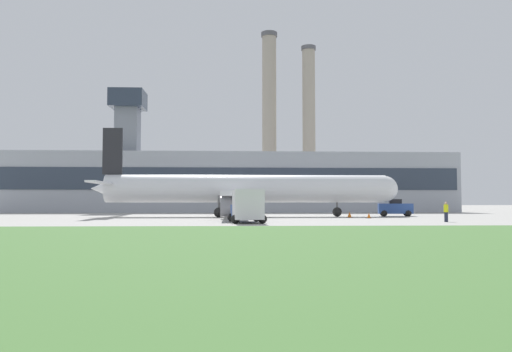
{
  "coord_description": "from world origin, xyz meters",
  "views": [
    {
      "loc": [
        -0.01,
        -51.03,
        1.65
      ],
      "look_at": [
        2.7,
        4.39,
        4.53
      ],
      "focal_mm": 35.0,
      "sensor_mm": 36.0,
      "label": 1
    }
  ],
  "objects_px": {
    "pushback_tug": "(395,209)",
    "ground_crew_person": "(446,212)",
    "airplane": "(243,190)",
    "baggage_truck": "(247,207)"
  },
  "relations": [
    {
      "from": "baggage_truck",
      "to": "ground_crew_person",
      "type": "height_order",
      "value": "baggage_truck"
    },
    {
      "from": "pushback_tug",
      "to": "baggage_truck",
      "type": "relative_size",
      "value": 0.71
    },
    {
      "from": "baggage_truck",
      "to": "pushback_tug",
      "type": "bearing_deg",
      "value": 44.32
    },
    {
      "from": "airplane",
      "to": "pushback_tug",
      "type": "relative_size",
      "value": 8.36
    },
    {
      "from": "pushback_tug",
      "to": "ground_crew_person",
      "type": "relative_size",
      "value": 2.47
    },
    {
      "from": "airplane",
      "to": "ground_crew_person",
      "type": "xyz_separation_m",
      "value": [
        16.42,
        -15.16,
        -2.13
      ]
    },
    {
      "from": "airplane",
      "to": "pushback_tug",
      "type": "xyz_separation_m",
      "value": [
        17.54,
        0.94,
        -2.09
      ]
    },
    {
      "from": "airplane",
      "to": "baggage_truck",
      "type": "distance_m",
      "value": 16.27
    },
    {
      "from": "baggage_truck",
      "to": "ground_crew_person",
      "type": "relative_size",
      "value": 3.47
    },
    {
      "from": "pushback_tug",
      "to": "baggage_truck",
      "type": "xyz_separation_m",
      "value": [
        -17.54,
        -17.13,
        0.38
      ]
    }
  ]
}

